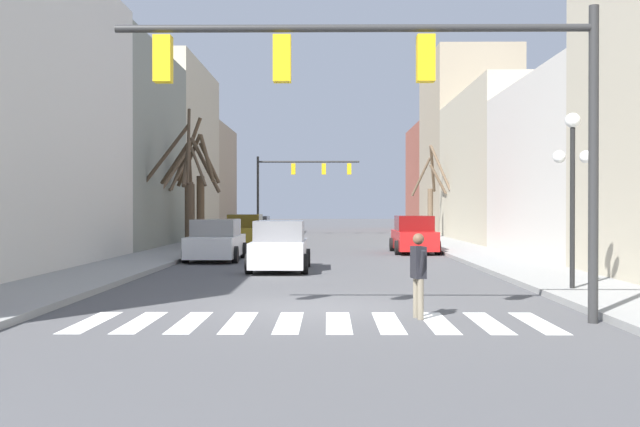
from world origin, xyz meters
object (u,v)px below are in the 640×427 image
object	(u,v)px
car_parked_right_near	(216,241)
street_tree_right_mid	(185,189)
car_parked_right_far	(414,236)
traffic_signal_far	(297,176)
car_parked_right_mid	(255,230)
car_parked_left_far	(245,232)
street_tree_left_far	(432,193)
traffic_signal_near	(405,84)
car_driving_away_lane	(280,247)
street_tree_left_near	(199,188)
pedestrian_waiting_at_curb	(418,268)
street_lamp_right_corner	(573,164)
street_tree_right_near	(191,192)

from	to	relation	value
car_parked_right_near	street_tree_right_mid	world-z (taller)	street_tree_right_mid
car_parked_right_far	traffic_signal_far	bearing A→B (deg)	15.74
car_parked_right_mid	car_parked_right_far	size ratio (longest dim) A/B	1.02
car_parked_left_far	street_tree_left_far	world-z (taller)	street_tree_left_far
car_parked_left_far	car_parked_right_far	distance (m)	9.99
traffic_signal_near	car_parked_right_near	bearing A→B (deg)	110.19
street_tree_right_mid	street_tree_left_far	bearing A→B (deg)	48.00
car_parked_right_mid	street_tree_right_mid	world-z (taller)	street_tree_right_mid
traffic_signal_near	car_parked_left_far	bearing A→B (deg)	102.51
car_parked_right_far	car_driving_away_lane	bearing A→B (deg)	149.58
traffic_signal_near	street_tree_left_near	bearing A→B (deg)	107.82
street_tree_right_mid	street_tree_left_near	world-z (taller)	street_tree_left_near
street_tree_left_far	street_tree_left_near	world-z (taller)	street_tree_left_near
car_parked_left_far	pedestrian_waiting_at_curb	world-z (taller)	car_parked_left_far
car_driving_away_lane	car_parked_right_far	distance (m)	10.93
traffic_signal_far	car_driving_away_lane	size ratio (longest dim) A/B	1.75
car_driving_away_lane	car_parked_right_far	xyz separation A→B (m)	(5.53, 9.42, 0.02)
traffic_signal_near	car_parked_right_near	xyz separation A→B (m)	(-5.80, 15.77, -3.57)
car_parked_right_near	car_parked_right_far	xyz separation A→B (m)	(8.33, 4.88, 0.03)
pedestrian_waiting_at_curb	street_tree_left_far	xyz separation A→B (m)	(5.13, 35.20, 2.07)
car_parked_right_near	street_tree_left_far	xyz separation A→B (m)	(11.23, 19.93, 2.26)
street_lamp_right_corner	car_parked_right_near	size ratio (longest dim) A/B	0.91
street_tree_right_near	car_parked_right_near	bearing A→B (deg)	-73.78
street_tree_right_mid	car_parked_left_far	bearing A→B (deg)	67.82
traffic_signal_far	car_parked_right_far	world-z (taller)	traffic_signal_far
street_tree_left_near	street_tree_right_mid	bearing A→B (deg)	-88.94
street_tree_right_mid	street_lamp_right_corner	bearing A→B (deg)	-52.70
car_driving_away_lane	street_tree_right_mid	size ratio (longest dim) A/B	0.68
car_driving_away_lane	street_tree_right_near	distance (m)	14.99
car_parked_right_mid	pedestrian_waiting_at_curb	xyz separation A→B (m)	(6.14, -31.42, 0.22)
car_parked_left_far	car_parked_right_near	world-z (taller)	car_parked_left_far
car_parked_left_far	street_tree_right_mid	distance (m)	6.18
street_tree_left_far	street_lamp_right_corner	bearing A→B (deg)	-91.78
car_parked_left_far	car_parked_right_mid	bearing A→B (deg)	0.32
pedestrian_waiting_at_curb	street_tree_left_far	world-z (taller)	street_tree_left_far
street_tree_right_mid	street_tree_left_near	xyz separation A→B (m)	(-0.08, 4.34, 0.17)
traffic_signal_near	street_tree_right_near	xyz separation A→B (m)	(-8.49, 25.02, -1.44)
street_lamp_right_corner	car_parked_right_mid	bearing A→B (deg)	110.54
car_parked_right_far	street_tree_right_near	size ratio (longest dim) A/B	0.80
traffic_signal_near	street_tree_right_mid	bearing A→B (deg)	111.04
traffic_signal_near	car_parked_right_mid	distance (m)	32.65
car_parked_right_mid	car_driving_away_lane	bearing A→B (deg)	-172.21
street_tree_left_far	car_parked_left_far	bearing A→B (deg)	-139.67
traffic_signal_far	pedestrian_waiting_at_curb	distance (m)	42.80
car_parked_right_near	pedestrian_waiting_at_curb	bearing A→B (deg)	-158.23
street_lamp_right_corner	car_parked_left_far	bearing A→B (deg)	115.29
street_lamp_right_corner	car_parked_left_far	world-z (taller)	street_lamp_right_corner
car_parked_right_near	street_tree_left_far	size ratio (longest dim) A/B	0.76
car_parked_right_mid	traffic_signal_far	bearing A→B (deg)	-10.65
pedestrian_waiting_at_curb	street_tree_right_near	distance (m)	26.12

